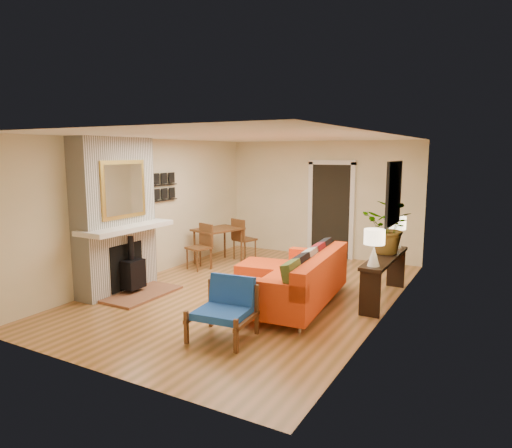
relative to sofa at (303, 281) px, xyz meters
The scene contains 10 objects.
room_shell 2.98m from the sofa, 98.88° to the left, with size 6.50×6.50×6.50m.
fireplace 3.26m from the sofa, 165.12° to the right, with size 1.09×1.68×2.60m.
sofa is the anchor object (origin of this frame).
ottoman 1.33m from the sofa, 146.55° to the left, with size 0.88×0.88×0.40m.
blue_chair 1.60m from the sofa, 104.76° to the right, with size 0.80×0.78×0.76m.
dining_table 3.12m from the sofa, 147.47° to the left, with size 1.04×1.74×0.92m.
console_table 1.36m from the sofa, 40.69° to the left, with size 0.34×1.85×0.72m.
lamp_near 1.23m from the sofa, ahead, with size 0.30×0.30×0.54m.
lamp_far 2.05m from the sofa, 58.19° to the left, with size 0.30×0.30×0.54m.
houseplant 1.68m from the sofa, 47.20° to the left, with size 0.79×0.68×0.88m, color #1E5919.
Camera 1 is at (3.70, -6.46, 2.35)m, focal length 32.00 mm.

